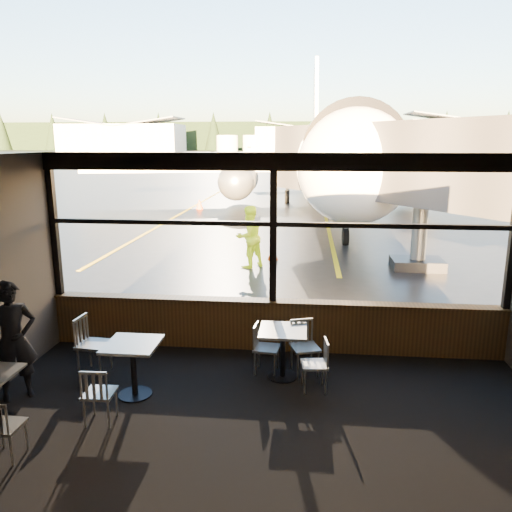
% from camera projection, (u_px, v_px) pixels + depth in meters
% --- Properties ---
extents(ground_plane, '(520.00, 520.00, 0.00)m').
position_uv_depth(ground_plane, '(306.00, 157.00, 125.37)').
color(ground_plane, black).
rests_on(ground_plane, ground).
extents(carpet_floor, '(8.00, 6.00, 0.01)m').
position_uv_depth(carpet_floor, '(255.00, 447.00, 6.13)').
color(carpet_floor, black).
rests_on(carpet_floor, ground).
extents(ceiling, '(8.00, 6.00, 0.04)m').
position_uv_depth(ceiling, '(255.00, 158.00, 5.35)').
color(ceiling, '#38332D').
rests_on(ceiling, ground).
extents(wall_back, '(8.00, 0.04, 3.50)m').
position_uv_depth(wall_back, '(200.00, 489.00, 2.83)').
color(wall_back, '#4E463E').
rests_on(wall_back, ground).
extents(window_sill, '(8.00, 0.28, 0.90)m').
position_uv_depth(window_sill, '(273.00, 326.00, 8.94)').
color(window_sill, '#4F3318').
rests_on(window_sill, ground).
extents(window_header, '(8.00, 0.18, 0.30)m').
position_uv_depth(window_header, '(274.00, 162.00, 8.29)').
color(window_header, black).
rests_on(window_header, ground).
extents(mullion_left, '(0.12, 0.12, 2.60)m').
position_uv_depth(mullion_left, '(54.00, 226.00, 8.95)').
color(mullion_left, black).
rests_on(mullion_left, ground).
extents(mullion_centre, '(0.12, 0.12, 2.60)m').
position_uv_depth(mullion_centre, '(273.00, 230.00, 8.55)').
color(mullion_centre, black).
rests_on(mullion_centre, ground).
extents(window_transom, '(8.00, 0.10, 0.08)m').
position_uv_depth(window_transom, '(273.00, 224.00, 8.53)').
color(window_transom, black).
rests_on(window_transom, ground).
extents(airliner, '(30.20, 35.80, 10.64)m').
position_uv_depth(airliner, '(327.00, 112.00, 28.38)').
color(airliner, white).
rests_on(airliner, ground_plane).
extents(jet_bridge, '(8.86, 10.83, 4.73)m').
position_uv_depth(jet_bridge, '(420.00, 191.00, 13.48)').
color(jet_bridge, '#2A2A2D').
rests_on(jet_bridge, ground_plane).
extents(cafe_table_near, '(0.74, 0.74, 0.81)m').
position_uv_depth(cafe_table_near, '(283.00, 354.00, 7.88)').
color(cafe_table_near, '#9A968E').
rests_on(cafe_table_near, carpet_floor).
extents(cafe_table_mid, '(0.76, 0.76, 0.83)m').
position_uv_depth(cafe_table_mid, '(134.00, 370.00, 7.31)').
color(cafe_table_mid, '#A6A198').
rests_on(cafe_table_mid, carpet_floor).
extents(chair_near_e, '(0.49, 0.49, 0.81)m').
position_uv_depth(chair_near_e, '(314.00, 365.00, 7.48)').
color(chair_near_e, beige).
rests_on(chair_near_e, carpet_floor).
extents(chair_near_w, '(0.49, 0.49, 0.82)m').
position_uv_depth(chair_near_w, '(267.00, 349.00, 8.05)').
color(chair_near_w, '#AFA99E').
rests_on(chair_near_w, carpet_floor).
extents(chair_near_n, '(0.61, 0.61, 0.88)m').
position_uv_depth(chair_near_n, '(305.00, 348.00, 8.00)').
color(chair_near_n, '#B3AEA1').
rests_on(chair_near_n, carpet_floor).
extents(chair_mid_s, '(0.47, 0.47, 0.82)m').
position_uv_depth(chair_mid_s, '(100.00, 394.00, 6.61)').
color(chair_mid_s, '#B7B1A5').
rests_on(chair_mid_s, carpet_floor).
extents(chair_mid_w, '(0.57, 0.57, 0.96)m').
position_uv_depth(chair_mid_w, '(94.00, 345.00, 8.03)').
color(chair_mid_w, '#ACA69B').
rests_on(chair_mid_w, carpet_floor).
extents(chair_left_s, '(0.45, 0.45, 0.81)m').
position_uv_depth(chair_left_s, '(5.00, 427.00, 5.86)').
color(chair_left_s, '#B7B2A5').
rests_on(chair_left_s, carpet_floor).
extents(passenger, '(0.77, 0.74, 1.77)m').
position_uv_depth(passenger, '(13.00, 341.00, 7.16)').
color(passenger, black).
rests_on(passenger, carpet_floor).
extents(ground_crew, '(1.13, 1.13, 1.85)m').
position_uv_depth(ground_crew, '(249.00, 237.00, 14.76)').
color(ground_crew, '#BFF219').
rests_on(ground_crew, ground_plane).
extents(cone_nose, '(0.34, 0.34, 0.48)m').
position_uv_depth(cone_nose, '(273.00, 253.00, 15.83)').
color(cone_nose, orange).
rests_on(cone_nose, ground_plane).
extents(cone_wing, '(0.40, 0.40, 0.56)m').
position_uv_depth(cone_wing, '(200.00, 204.00, 27.72)').
color(cone_wing, orange).
rests_on(cone_wing, ground_plane).
extents(hangar_left, '(45.00, 18.00, 11.00)m').
position_uv_depth(hangar_left, '(122.00, 137.00, 189.32)').
color(hangar_left, silver).
rests_on(hangar_left, ground_plane).
extents(hangar_mid, '(38.00, 15.00, 10.00)m').
position_uv_depth(hangar_mid, '(307.00, 138.00, 187.26)').
color(hangar_mid, silver).
rests_on(hangar_mid, ground_plane).
extents(hangar_right, '(50.00, 20.00, 12.00)m').
position_uv_depth(hangar_right, '(480.00, 135.00, 174.24)').
color(hangar_right, silver).
rests_on(hangar_right, ground_plane).
extents(fuel_tank_a, '(8.00, 8.00, 6.00)m').
position_uv_depth(fuel_tank_a, '(227.00, 143.00, 187.81)').
color(fuel_tank_a, silver).
rests_on(fuel_tank_a, ground_plane).
extents(fuel_tank_b, '(8.00, 8.00, 6.00)m').
position_uv_depth(fuel_tank_b, '(254.00, 143.00, 186.81)').
color(fuel_tank_b, silver).
rests_on(fuel_tank_b, ground_plane).
extents(fuel_tank_c, '(8.00, 8.00, 6.00)m').
position_uv_depth(fuel_tank_c, '(280.00, 143.00, 185.81)').
color(fuel_tank_c, silver).
rests_on(fuel_tank_c, ground_plane).
extents(treeline, '(360.00, 3.00, 12.00)m').
position_uv_depth(treeline, '(308.00, 136.00, 211.27)').
color(treeline, black).
rests_on(treeline, ground_plane).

